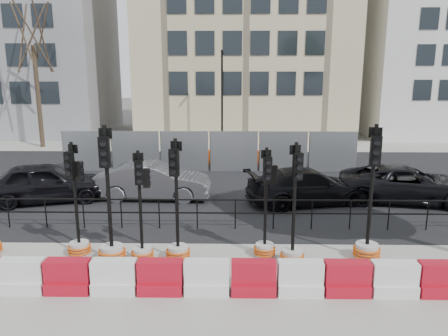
{
  "coord_description": "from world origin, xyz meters",
  "views": [
    {
      "loc": [
        1.06,
        -11.82,
        5.04
      ],
      "look_at": [
        0.82,
        3.0,
        1.58
      ],
      "focal_mm": 35.0,
      "sensor_mm": 36.0,
      "label": 1
    }
  ],
  "objects_px": {
    "traffic_signal_h": "(368,233)",
    "car_a": "(46,182)",
    "traffic_signal_d": "(142,236)",
    "car_c": "(308,186)"
  },
  "relations": [
    {
      "from": "traffic_signal_d",
      "to": "car_c",
      "type": "bearing_deg",
      "value": 31.3
    },
    {
      "from": "traffic_signal_d",
      "to": "car_c",
      "type": "height_order",
      "value": "traffic_signal_d"
    },
    {
      "from": "traffic_signal_h",
      "to": "car_a",
      "type": "height_order",
      "value": "traffic_signal_h"
    },
    {
      "from": "car_a",
      "to": "traffic_signal_h",
      "type": "bearing_deg",
      "value": -131.38
    },
    {
      "from": "traffic_signal_d",
      "to": "car_c",
      "type": "xyz_separation_m",
      "value": [
        5.2,
        5.06,
        -0.04
      ]
    },
    {
      "from": "traffic_signal_d",
      "to": "car_a",
      "type": "relative_size",
      "value": 0.62
    },
    {
      "from": "traffic_signal_h",
      "to": "car_c",
      "type": "distance_m",
      "value": 4.93
    },
    {
      "from": "traffic_signal_d",
      "to": "traffic_signal_h",
      "type": "height_order",
      "value": "traffic_signal_h"
    },
    {
      "from": "car_a",
      "to": "car_c",
      "type": "bearing_deg",
      "value": -106.88
    },
    {
      "from": "traffic_signal_h",
      "to": "car_a",
      "type": "bearing_deg",
      "value": 162.8
    }
  ]
}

